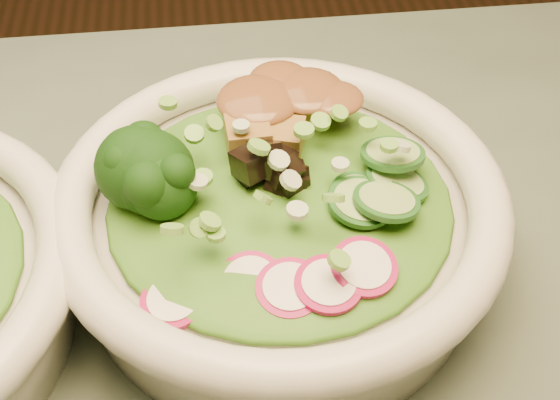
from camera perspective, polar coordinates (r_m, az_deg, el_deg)
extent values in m
cylinder|color=black|center=(1.13, 17.89, -5.01)|extent=(0.06, 0.06, 0.72)
cube|color=#516150|center=(0.55, -17.06, -12.50)|extent=(1.20, 0.80, 0.03)
cylinder|color=silver|center=(0.55, 0.00, -2.75)|extent=(0.27, 0.27, 0.06)
torus|color=silver|center=(0.52, 0.00, 0.17)|extent=(0.31, 0.31, 0.03)
ellipsoid|color=#295E13|center=(0.52, 0.00, 0.08)|extent=(0.23, 0.23, 0.03)
ellipsoid|color=brown|center=(0.55, 0.02, 7.43)|extent=(0.08, 0.06, 0.02)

